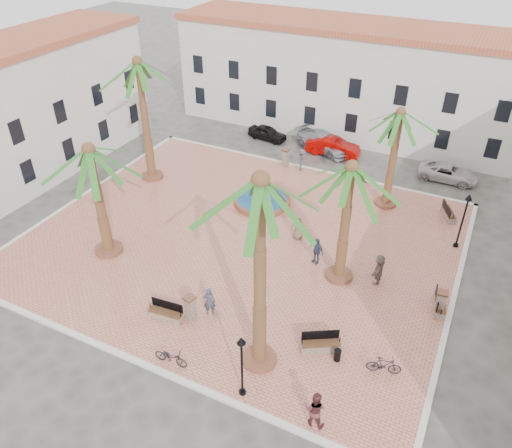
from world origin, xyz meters
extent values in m
plane|color=#56544F|center=(0.00, 0.00, 0.00)|extent=(120.00, 120.00, 0.00)
cube|color=#D97F68|center=(0.00, 0.00, 0.07)|extent=(26.00, 22.00, 0.15)
cube|color=silver|center=(0.00, 11.00, 0.08)|extent=(26.30, 0.30, 0.16)
cube|color=silver|center=(0.00, -11.00, 0.08)|extent=(26.30, 0.30, 0.16)
cube|color=silver|center=(13.00, 0.00, 0.08)|extent=(0.30, 22.30, 0.16)
cube|color=silver|center=(-13.00, 0.00, 0.08)|extent=(0.30, 22.30, 0.16)
cube|color=silver|center=(0.00, 20.00, 4.50)|extent=(30.00, 7.00, 9.00)
cube|color=#BC5A3C|center=(0.00, 20.00, 9.25)|extent=(30.40, 7.40, 0.50)
cube|color=black|center=(-13.12, 16.52, 2.20)|extent=(1.00, 0.12, 1.60)
cube|color=black|center=(-9.38, 16.52, 2.20)|extent=(1.00, 0.12, 1.60)
cube|color=black|center=(-5.62, 16.52, 2.20)|extent=(1.00, 0.12, 1.60)
cube|color=black|center=(-1.88, 16.52, 2.20)|extent=(1.00, 0.12, 1.60)
cube|color=black|center=(1.88, 16.52, 2.20)|extent=(1.00, 0.12, 1.60)
cube|color=black|center=(5.62, 16.52, 2.20)|extent=(1.00, 0.12, 1.60)
cube|color=black|center=(9.38, 16.52, 2.20)|extent=(1.00, 0.12, 1.60)
cube|color=black|center=(13.12, 16.52, 2.20)|extent=(1.00, 0.12, 1.60)
cube|color=black|center=(-13.12, 16.52, 5.20)|extent=(1.00, 0.12, 1.60)
cube|color=black|center=(-9.38, 16.52, 5.20)|extent=(1.00, 0.12, 1.60)
cube|color=black|center=(-5.62, 16.52, 5.20)|extent=(1.00, 0.12, 1.60)
cube|color=black|center=(-1.88, 16.52, 5.20)|extent=(1.00, 0.12, 1.60)
cube|color=black|center=(1.88, 16.52, 5.20)|extent=(1.00, 0.12, 1.60)
cube|color=black|center=(5.62, 16.52, 5.20)|extent=(1.00, 0.12, 1.60)
cube|color=black|center=(9.38, 16.52, 5.20)|extent=(1.00, 0.12, 1.60)
cube|color=black|center=(13.12, 16.52, 5.20)|extent=(1.00, 0.12, 1.60)
cube|color=silver|center=(-19.00, 0.00, 4.75)|extent=(6.00, 24.00, 9.50)
cube|color=black|center=(-16.02, -2.00, 2.20)|extent=(0.12, 1.00, 1.60)
cube|color=black|center=(-16.02, 2.00, 2.20)|extent=(0.12, 1.00, 1.60)
cube|color=black|center=(-16.02, 6.00, 2.20)|extent=(0.12, 1.00, 1.60)
cube|color=black|center=(-16.02, 10.00, 2.20)|extent=(0.12, 1.00, 1.60)
cube|color=black|center=(-16.02, -2.00, 5.20)|extent=(0.12, 1.00, 1.60)
cube|color=black|center=(-16.02, 2.00, 5.20)|extent=(0.12, 1.00, 1.60)
cube|color=black|center=(-16.02, 6.00, 5.20)|extent=(0.12, 1.00, 1.60)
cube|color=black|center=(-16.02, 10.00, 5.20)|extent=(0.12, 1.00, 1.60)
cylinder|color=brown|center=(-0.71, 4.44, 0.34)|extent=(3.97, 3.97, 0.38)
cylinder|color=#194C8C|center=(-0.71, 4.44, 0.51)|extent=(3.50, 3.50, 0.06)
cylinder|color=gray|center=(-0.71, 4.44, 0.53)|extent=(0.85, 0.85, 0.76)
cylinder|color=gray|center=(-0.71, 4.44, 1.29)|extent=(0.57, 0.57, 1.14)
sphere|color=gray|center=(-0.71, 4.44, 2.00)|extent=(0.42, 0.42, 0.42)
cylinder|color=brown|center=(-10.01, 4.17, 0.28)|extent=(1.67, 1.67, 0.25)
cylinder|color=brown|center=(-10.01, 4.17, 4.75)|extent=(0.54, 0.54, 8.69)
sphere|color=brown|center=(-10.01, 4.17, 9.09)|extent=(0.73, 0.73, 0.73)
cylinder|color=brown|center=(-6.79, -4.77, 0.28)|extent=(1.72, 1.72, 0.26)
cylinder|color=brown|center=(-6.79, -4.77, 3.75)|extent=(0.56, 0.56, 6.68)
sphere|color=brown|center=(-6.79, -4.77, 7.09)|extent=(0.75, 0.75, 0.75)
cylinder|color=brown|center=(5.33, -8.40, 0.27)|extent=(1.66, 1.66, 0.25)
cylinder|color=brown|center=(5.33, -8.40, 5.20)|extent=(0.54, 0.54, 9.59)
sphere|color=brown|center=(5.33, -8.40, 9.99)|extent=(0.73, 0.73, 0.73)
cylinder|color=brown|center=(6.75, -0.82, 0.27)|extent=(1.60, 1.60, 0.24)
cylinder|color=brown|center=(6.75, -0.82, 3.85)|extent=(0.52, 0.52, 6.91)
sphere|color=brown|center=(6.75, -0.82, 7.30)|extent=(0.70, 0.70, 0.70)
cylinder|color=brown|center=(7.18, 8.25, 0.26)|extent=(1.51, 1.51, 0.23)
cylinder|color=brown|center=(7.18, 8.25, 3.70)|extent=(0.49, 0.49, 6.65)
sphere|color=brown|center=(7.18, 8.25, 7.02)|extent=(0.66, 0.66, 0.66)
cube|color=gray|center=(-0.26, -8.05, 0.36)|extent=(1.96, 0.75, 0.42)
cube|color=#56351E|center=(-0.26, -8.05, 0.61)|extent=(1.84, 0.69, 0.06)
cube|color=black|center=(-0.28, -7.82, 0.89)|extent=(1.80, 0.21, 0.53)
cylinder|color=black|center=(-1.16, -8.13, 0.73)|extent=(0.05, 0.05, 0.32)
cylinder|color=black|center=(0.64, -7.97, 0.73)|extent=(0.05, 0.05, 0.32)
cube|color=gray|center=(7.70, -6.49, 0.37)|extent=(2.00, 1.52, 0.44)
cube|color=#56351E|center=(7.70, -6.49, 0.62)|extent=(1.87, 1.41, 0.07)
cube|color=black|center=(7.57, -6.28, 0.91)|extent=(1.62, 0.99, 0.55)
cylinder|color=black|center=(6.90, -6.96, 0.75)|extent=(0.05, 0.05, 0.33)
cylinder|color=black|center=(8.49, -6.02, 0.75)|extent=(0.05, 0.05, 0.33)
cube|color=gray|center=(12.40, -0.98, 0.35)|extent=(0.90, 1.91, 0.41)
cube|color=#56351E|center=(12.40, -0.98, 0.59)|extent=(0.83, 1.80, 0.06)
cube|color=black|center=(12.18, -1.02, 0.86)|extent=(0.38, 1.71, 0.51)
cylinder|color=black|center=(12.56, -1.83, 0.71)|extent=(0.05, 0.05, 0.31)
cylinder|color=black|center=(12.24, -0.13, 0.71)|extent=(0.05, 0.05, 0.31)
cube|color=gray|center=(11.44, 8.48, 0.35)|extent=(1.26, 1.90, 0.41)
cube|color=#56351E|center=(11.44, 8.48, 0.59)|extent=(1.18, 1.79, 0.06)
cube|color=black|center=(11.23, 8.38, 0.86)|extent=(0.76, 1.60, 0.51)
cylinder|color=black|center=(11.79, 7.69, 0.71)|extent=(0.05, 0.05, 0.31)
cylinder|color=black|center=(11.08, 9.27, 0.71)|extent=(0.05, 0.05, 0.31)
cylinder|color=black|center=(5.46, -10.40, 0.22)|extent=(0.32, 0.32, 0.14)
cylinder|color=black|center=(5.46, -10.40, 1.82)|extent=(0.11, 0.11, 3.17)
cone|color=black|center=(5.46, -10.40, 3.54)|extent=(0.39, 0.39, 0.35)
sphere|color=beige|center=(5.46, -10.40, 3.41)|extent=(0.21, 0.21, 0.21)
cylinder|color=black|center=(12.40, 5.25, 0.22)|extent=(0.34, 0.34, 0.15)
cylinder|color=black|center=(12.40, 5.25, 1.93)|extent=(0.11, 0.11, 3.37)
cone|color=black|center=(12.40, 5.25, 3.75)|extent=(0.41, 0.41, 0.37)
sphere|color=beige|center=(12.40, 5.25, 3.61)|extent=(0.22, 0.22, 0.22)
cube|color=gray|center=(0.94, -7.50, 0.86)|extent=(0.53, 0.53, 1.42)
cube|color=brown|center=(0.94, -7.50, 1.63)|extent=(0.67, 0.67, 0.11)
cube|color=gray|center=(-1.51, 10.40, 0.85)|extent=(0.46, 0.46, 1.40)
cube|color=brown|center=(-1.51, 10.40, 1.61)|extent=(0.57, 0.57, 0.11)
cube|color=gray|center=(12.40, -1.40, 0.86)|extent=(0.48, 0.48, 1.42)
cube|color=brown|center=(12.40, -1.40, 1.62)|extent=(0.60, 0.60, 0.11)
cylinder|color=black|center=(8.63, -6.73, 0.48)|extent=(0.34, 0.34, 0.66)
imported|color=#394354|center=(1.61, -6.72, 1.02)|extent=(0.75, 0.63, 1.73)
imported|color=black|center=(1.67, -10.40, 0.60)|extent=(1.76, 0.72, 0.91)
imported|color=brown|center=(8.84, -10.40, 1.09)|extent=(0.95, 0.76, 1.88)
imported|color=black|center=(10.78, -6.50, 0.63)|extent=(1.68, 0.88, 0.97)
imported|color=#785F49|center=(3.16, 1.66, 1.03)|extent=(1.00, 0.82, 1.75)
imported|color=#364361|center=(5.07, -0.15, 1.02)|extent=(1.11, 0.76, 1.74)
imported|color=#46464B|center=(-0.12, 10.40, 1.04)|extent=(0.93, 1.28, 1.78)
imported|color=#6E5D55|center=(8.84, -0.28, 1.08)|extent=(0.61, 1.74, 1.86)
imported|color=black|center=(-5.15, 14.76, 0.61)|extent=(3.74, 1.89, 1.22)
imported|color=#AD0300|center=(1.12, 14.41, 0.74)|extent=(4.59, 1.90, 1.48)
imported|color=#A6A8AF|center=(0.15, 14.84, 0.77)|extent=(5.73, 4.00, 1.54)
imported|color=beige|center=(10.52, 14.14, 0.62)|extent=(4.48, 2.08, 1.24)
camera|label=1|loc=(12.26, -22.82, 18.90)|focal=35.00mm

